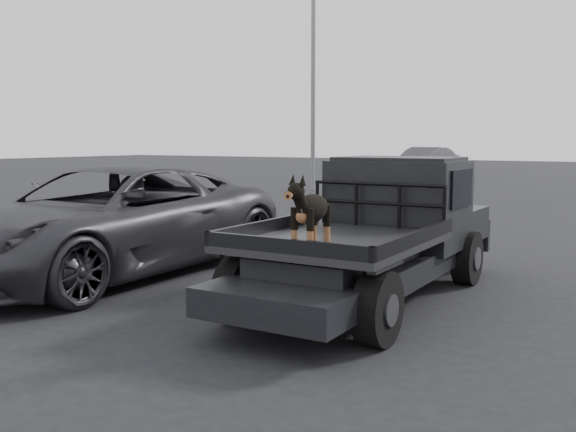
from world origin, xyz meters
The scene contains 7 objects.
ground centered at (0.00, 0.00, 0.00)m, with size 120.00×120.00×0.00m, color black.
flatbed_ute centered at (-0.22, 1.86, 0.46)m, with size 2.00×5.40×0.92m, color black, non-canonical shape.
ute_cab centered at (-0.22, 2.81, 1.36)m, with size 1.72×1.30×0.88m, color black, non-canonical shape.
headache_rack centered at (-0.22, 2.06, 1.20)m, with size 1.80×0.08×0.55m, color black, non-canonical shape.
dog centered at (-0.09, 0.04, 1.29)m, with size 0.32×0.60×0.74m, color black, non-canonical shape.
parked_suv centered at (-4.27, 1.27, 0.82)m, with size 2.72×5.90×1.64m, color #303035.
distant_car_a centered at (-8.46, 27.84, 0.83)m, with size 1.75×5.01×1.65m, color #4D4D52.
Camera 1 is at (3.01, -5.59, 2.03)m, focal length 40.00 mm.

